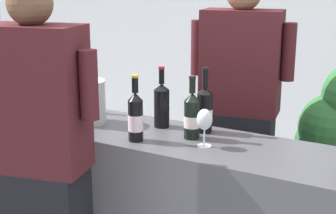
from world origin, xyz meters
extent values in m
cube|color=silver|center=(0.00, 2.60, 1.40)|extent=(8.00, 0.10, 2.80)
cylinder|color=black|center=(-0.71, -0.15, 1.06)|extent=(0.08, 0.08, 0.19)
cone|color=black|center=(-0.71, -0.15, 1.17)|extent=(0.08, 0.08, 0.04)
cylinder|color=black|center=(-0.71, -0.15, 1.24)|extent=(0.03, 0.03, 0.09)
cylinder|color=black|center=(-0.71, -0.15, 1.29)|extent=(0.03, 0.03, 0.01)
cylinder|color=white|center=(-0.71, -0.15, 1.05)|extent=(0.08, 0.08, 0.06)
cylinder|color=black|center=(-0.74, 0.12, 1.06)|extent=(0.08, 0.08, 0.18)
cone|color=black|center=(-0.74, 0.12, 1.17)|extent=(0.08, 0.08, 0.04)
cylinder|color=black|center=(-0.74, 0.12, 1.23)|extent=(0.03, 0.03, 0.09)
cylinder|color=maroon|center=(-0.74, 0.12, 1.28)|extent=(0.03, 0.03, 0.01)
cylinder|color=silver|center=(-0.74, 0.12, 1.05)|extent=(0.08, 0.08, 0.07)
cylinder|color=black|center=(0.11, 0.03, 1.06)|extent=(0.08, 0.08, 0.19)
cone|color=black|center=(0.11, 0.03, 1.18)|extent=(0.08, 0.08, 0.04)
cylinder|color=black|center=(0.11, 0.03, 1.23)|extent=(0.03, 0.03, 0.07)
cylinder|color=black|center=(0.11, 0.03, 1.27)|extent=(0.04, 0.04, 0.01)
cylinder|color=silver|center=(0.11, 0.03, 1.05)|extent=(0.08, 0.08, 0.06)
cylinder|color=black|center=(-0.11, -0.14, 1.07)|extent=(0.07, 0.07, 0.20)
cone|color=black|center=(-0.11, -0.14, 1.19)|extent=(0.07, 0.07, 0.04)
cylinder|color=black|center=(-0.11, -0.14, 1.25)|extent=(0.03, 0.03, 0.07)
cylinder|color=#B79333|center=(-0.11, -0.14, 1.29)|extent=(0.04, 0.04, 0.01)
cylinder|color=silver|center=(-0.11, -0.14, 1.06)|extent=(0.07, 0.07, 0.08)
cylinder|color=black|center=(-0.11, 0.12, 1.07)|extent=(0.08, 0.08, 0.20)
cone|color=black|center=(-0.11, 0.12, 1.18)|extent=(0.08, 0.08, 0.03)
cylinder|color=black|center=(-0.11, 0.12, 1.24)|extent=(0.03, 0.03, 0.08)
cylinder|color=maroon|center=(-0.11, 0.12, 1.29)|extent=(0.03, 0.03, 0.01)
cylinder|color=black|center=(0.13, 0.15, 1.07)|extent=(0.08, 0.08, 0.20)
cone|color=black|center=(0.13, 0.15, 1.19)|extent=(0.08, 0.08, 0.03)
cylinder|color=black|center=(0.13, 0.15, 1.25)|extent=(0.03, 0.03, 0.09)
cylinder|color=black|center=(0.13, 0.15, 1.30)|extent=(0.03, 0.03, 0.01)
cylinder|color=silver|center=(0.13, 0.15, 1.06)|extent=(0.08, 0.08, 0.06)
cylinder|color=silver|center=(0.22, -0.06, 0.97)|extent=(0.07, 0.07, 0.00)
cylinder|color=silver|center=(0.22, -0.06, 1.01)|extent=(0.01, 0.01, 0.08)
ellipsoid|color=silver|center=(0.22, -0.06, 1.10)|extent=(0.08, 0.08, 0.10)
ellipsoid|color=maroon|center=(0.22, -0.06, 1.08)|extent=(0.06, 0.06, 0.04)
cylinder|color=silver|center=(-0.49, -0.02, 1.08)|extent=(0.18, 0.18, 0.23)
torus|color=silver|center=(-0.49, -0.02, 1.20)|extent=(0.19, 0.19, 0.01)
cube|color=black|center=(0.12, 0.66, 0.47)|extent=(0.45, 0.31, 0.95)
cube|color=#47191E|center=(0.12, 0.66, 1.25)|extent=(0.49, 0.32, 0.61)
cylinder|color=#47191E|center=(0.38, 0.71, 1.33)|extent=(0.08, 0.08, 0.33)
cylinder|color=#47191E|center=(-0.15, 0.61, 1.33)|extent=(0.08, 0.08, 0.33)
cube|color=#47191E|center=(-0.36, -0.53, 1.23)|extent=(0.47, 0.33, 0.65)
sphere|color=brown|center=(-0.36, -0.53, 1.64)|extent=(0.19, 0.19, 0.19)
cylinder|color=#47191E|center=(-0.12, -0.47, 1.31)|extent=(0.08, 0.08, 0.30)
sphere|color=#2D6B33|center=(0.61, 0.96, 0.85)|extent=(0.42, 0.42, 0.42)
sphere|color=#2D6B33|center=(0.60, 1.00, 0.71)|extent=(0.44, 0.44, 0.44)
camera|label=1|loc=(1.17, -2.06, 1.75)|focal=52.71mm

